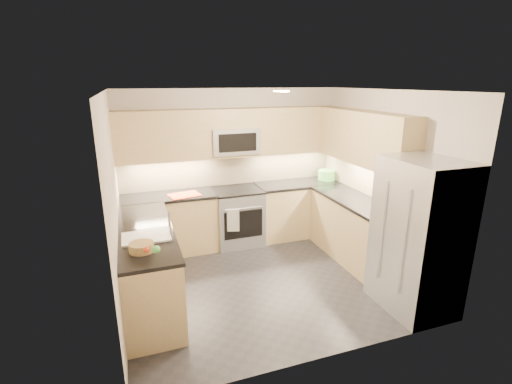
# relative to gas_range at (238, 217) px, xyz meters

# --- Properties ---
(floor) EXTENTS (3.60, 3.20, 0.00)m
(floor) POSITION_rel_gas_range_xyz_m (0.00, -1.28, -0.46)
(floor) COLOR #26262C
(floor) RESTS_ON ground
(ceiling) EXTENTS (3.60, 3.20, 0.02)m
(ceiling) POSITION_rel_gas_range_xyz_m (0.00, -1.28, 2.04)
(ceiling) COLOR beige
(ceiling) RESTS_ON wall_back
(wall_back) EXTENTS (3.60, 0.02, 2.50)m
(wall_back) POSITION_rel_gas_range_xyz_m (0.00, 0.32, 0.79)
(wall_back) COLOR #BBB1A3
(wall_back) RESTS_ON floor
(wall_front) EXTENTS (3.60, 0.02, 2.50)m
(wall_front) POSITION_rel_gas_range_xyz_m (0.00, -2.88, 0.79)
(wall_front) COLOR #BBB1A3
(wall_front) RESTS_ON floor
(wall_left) EXTENTS (0.02, 3.20, 2.50)m
(wall_left) POSITION_rel_gas_range_xyz_m (-1.80, -1.28, 0.79)
(wall_left) COLOR #BBB1A3
(wall_left) RESTS_ON floor
(wall_right) EXTENTS (0.02, 3.20, 2.50)m
(wall_right) POSITION_rel_gas_range_xyz_m (1.80, -1.28, 0.79)
(wall_right) COLOR #BBB1A3
(wall_right) RESTS_ON floor
(base_cab_back_left) EXTENTS (1.42, 0.60, 0.90)m
(base_cab_back_left) POSITION_rel_gas_range_xyz_m (-1.09, 0.02, -0.01)
(base_cab_back_left) COLOR tan
(base_cab_back_left) RESTS_ON floor
(base_cab_back_right) EXTENTS (1.42, 0.60, 0.90)m
(base_cab_back_right) POSITION_rel_gas_range_xyz_m (1.09, 0.02, -0.01)
(base_cab_back_right) COLOR tan
(base_cab_back_right) RESTS_ON floor
(base_cab_right) EXTENTS (0.60, 1.70, 0.90)m
(base_cab_right) POSITION_rel_gas_range_xyz_m (1.50, -1.12, -0.01)
(base_cab_right) COLOR tan
(base_cab_right) RESTS_ON floor
(base_cab_peninsula) EXTENTS (0.60, 2.00, 0.90)m
(base_cab_peninsula) POSITION_rel_gas_range_xyz_m (-1.50, -1.28, -0.01)
(base_cab_peninsula) COLOR tan
(base_cab_peninsula) RESTS_ON floor
(countertop_back_left) EXTENTS (1.42, 0.63, 0.04)m
(countertop_back_left) POSITION_rel_gas_range_xyz_m (-1.09, 0.02, 0.47)
(countertop_back_left) COLOR black
(countertop_back_left) RESTS_ON base_cab_back_left
(countertop_back_right) EXTENTS (1.42, 0.63, 0.04)m
(countertop_back_right) POSITION_rel_gas_range_xyz_m (1.09, 0.02, 0.47)
(countertop_back_right) COLOR black
(countertop_back_right) RESTS_ON base_cab_back_right
(countertop_right) EXTENTS (0.63, 1.70, 0.04)m
(countertop_right) POSITION_rel_gas_range_xyz_m (1.50, -1.12, 0.47)
(countertop_right) COLOR black
(countertop_right) RESTS_ON base_cab_right
(countertop_peninsula) EXTENTS (0.63, 2.00, 0.04)m
(countertop_peninsula) POSITION_rel_gas_range_xyz_m (-1.50, -1.28, 0.47)
(countertop_peninsula) COLOR black
(countertop_peninsula) RESTS_ON base_cab_peninsula
(upper_cab_back) EXTENTS (3.60, 0.35, 0.75)m
(upper_cab_back) POSITION_rel_gas_range_xyz_m (0.00, 0.15, 1.37)
(upper_cab_back) COLOR tan
(upper_cab_back) RESTS_ON wall_back
(upper_cab_right) EXTENTS (0.35, 1.95, 0.75)m
(upper_cab_right) POSITION_rel_gas_range_xyz_m (1.62, -1.00, 1.37)
(upper_cab_right) COLOR tan
(upper_cab_right) RESTS_ON wall_right
(backsplash_back) EXTENTS (3.60, 0.01, 0.51)m
(backsplash_back) POSITION_rel_gas_range_xyz_m (0.00, 0.32, 0.74)
(backsplash_back) COLOR #C1B08C
(backsplash_back) RESTS_ON wall_back
(backsplash_right) EXTENTS (0.01, 2.30, 0.51)m
(backsplash_right) POSITION_rel_gas_range_xyz_m (1.80, -0.82, 0.74)
(backsplash_right) COLOR #C1B08C
(backsplash_right) RESTS_ON wall_right
(gas_range) EXTENTS (0.76, 0.65, 0.91)m
(gas_range) POSITION_rel_gas_range_xyz_m (0.00, 0.00, 0.00)
(gas_range) COLOR #93959A
(gas_range) RESTS_ON floor
(range_cooktop) EXTENTS (0.76, 0.65, 0.03)m
(range_cooktop) POSITION_rel_gas_range_xyz_m (0.00, 0.00, 0.46)
(range_cooktop) COLOR black
(range_cooktop) RESTS_ON gas_range
(oven_door_glass) EXTENTS (0.62, 0.02, 0.45)m
(oven_door_glass) POSITION_rel_gas_range_xyz_m (0.00, -0.33, -0.01)
(oven_door_glass) COLOR black
(oven_door_glass) RESTS_ON gas_range
(oven_handle) EXTENTS (0.60, 0.02, 0.02)m
(oven_handle) POSITION_rel_gas_range_xyz_m (0.00, -0.35, 0.26)
(oven_handle) COLOR #B2B5BA
(oven_handle) RESTS_ON gas_range
(microwave) EXTENTS (0.76, 0.40, 0.40)m
(microwave) POSITION_rel_gas_range_xyz_m (0.00, 0.12, 1.24)
(microwave) COLOR #98999F
(microwave) RESTS_ON upper_cab_back
(microwave_door) EXTENTS (0.60, 0.01, 0.28)m
(microwave_door) POSITION_rel_gas_range_xyz_m (0.00, -0.08, 1.24)
(microwave_door) COLOR black
(microwave_door) RESTS_ON microwave
(refrigerator) EXTENTS (0.70, 0.90, 1.80)m
(refrigerator) POSITION_rel_gas_range_xyz_m (1.45, -2.43, 0.45)
(refrigerator) COLOR #ABAFB4
(refrigerator) RESTS_ON floor
(fridge_handle_left) EXTENTS (0.02, 0.02, 1.20)m
(fridge_handle_left) POSITION_rel_gas_range_xyz_m (1.08, -2.61, 0.49)
(fridge_handle_left) COLOR #B2B5BA
(fridge_handle_left) RESTS_ON refrigerator
(fridge_handle_right) EXTENTS (0.02, 0.02, 1.20)m
(fridge_handle_right) POSITION_rel_gas_range_xyz_m (1.08, -2.25, 0.49)
(fridge_handle_right) COLOR #B2B5BA
(fridge_handle_right) RESTS_ON refrigerator
(sink_basin) EXTENTS (0.52, 0.38, 0.16)m
(sink_basin) POSITION_rel_gas_range_xyz_m (-1.50, -1.53, 0.42)
(sink_basin) COLOR white
(sink_basin) RESTS_ON base_cab_peninsula
(faucet) EXTENTS (0.03, 0.03, 0.28)m
(faucet) POSITION_rel_gas_range_xyz_m (-1.24, -1.53, 0.62)
(faucet) COLOR silver
(faucet) RESTS_ON countertop_peninsula
(utensil_bowl) EXTENTS (0.31, 0.31, 0.17)m
(utensil_bowl) POSITION_rel_gas_range_xyz_m (1.65, 0.04, 0.57)
(utensil_bowl) COLOR #53AE4A
(utensil_bowl) RESTS_ON countertop_back_right
(cutting_board) EXTENTS (0.50, 0.40, 0.01)m
(cutting_board) POSITION_rel_gas_range_xyz_m (-0.85, -0.08, 0.49)
(cutting_board) COLOR #EF4516
(cutting_board) RESTS_ON countertop_back_left
(fruit_basket) EXTENTS (0.30, 0.30, 0.09)m
(fruit_basket) POSITION_rel_gas_range_xyz_m (-1.57, -1.86, 0.53)
(fruit_basket) COLOR #A6844D
(fruit_basket) RESTS_ON countertop_peninsula
(fruit_apple) EXTENTS (0.06, 0.06, 0.06)m
(fruit_apple) POSITION_rel_gas_range_xyz_m (-1.52, -2.10, 0.60)
(fruit_apple) COLOR red
(fruit_apple) RESTS_ON fruit_basket
(fruit_pear) EXTENTS (0.08, 0.08, 0.08)m
(fruit_pear) POSITION_rel_gas_range_xyz_m (-1.43, -2.12, 0.60)
(fruit_pear) COLOR #58C755
(fruit_pear) RESTS_ON fruit_basket
(dish_towel_check) EXTENTS (0.18, 0.07, 0.35)m
(dish_towel_check) POSITION_rel_gas_range_xyz_m (-0.18, -0.37, 0.10)
(dish_towel_check) COLOR silver
(dish_towel_check) RESTS_ON oven_handle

